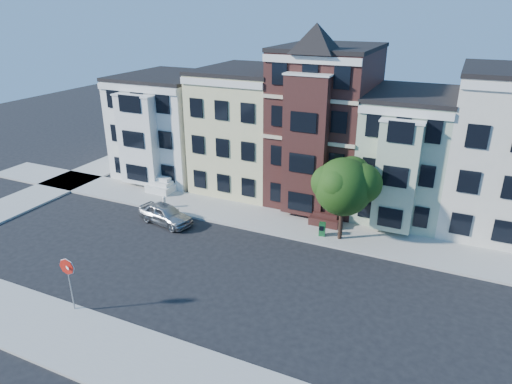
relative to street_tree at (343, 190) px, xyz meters
The scene contains 12 objects.
ground 8.93m from the street_tree, 115.74° to the right, with size 120.00×120.00×0.00m, color black.
far_sidewalk 5.12m from the street_tree, 169.03° to the left, with size 60.00×4.00×0.15m, color #9E9B93.
near_sidewalk 16.13m from the street_tree, 102.97° to the right, with size 60.00×4.00×0.15m, color #9E9B93.
house_white 19.89m from the street_tree, 158.81° to the left, with size 8.00×9.00×9.00m, color silver.
house_yellow 12.81m from the street_tree, 145.69° to the left, with size 7.00×9.00×10.00m, color beige.
house_brown 8.32m from the street_tree, 116.15° to the left, with size 7.00×9.00×12.00m, color #381A17.
house_green 7.81m from the street_tree, 67.52° to the left, with size 6.00×9.00×9.00m, color #A1B395.
street_tree is the anchor object (origin of this frame).
parked_car 13.12m from the street_tree, 167.26° to the right, with size 1.79×4.44×1.51m, color #9DA0A4.
newspaper_box 3.33m from the street_tree, behind, with size 0.43×0.39×0.96m, color #185E2C.
fire_hydrant 14.42m from the street_tree, behind, with size 0.26×0.26×0.75m, color silver.
stop_sign 17.41m from the street_tree, 128.15° to the right, with size 0.95×0.13×3.44m, color red, non-canonical shape.
Camera 1 is at (9.98, -20.45, 15.08)m, focal length 32.00 mm.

